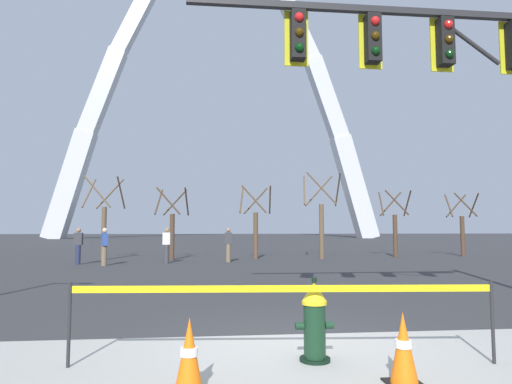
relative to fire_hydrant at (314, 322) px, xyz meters
The scene contains 17 objects.
ground_plane 1.09m from the fire_hydrant, 96.06° to the left, with size 240.00×240.00×0.00m, color #333335.
fire_hydrant is the anchor object (origin of this frame).
caution_tape_barrier 0.46m from the fire_hydrant, 160.63° to the right, with size 4.93×0.41×0.96m.
traffic_cone_by_hydrant 1.73m from the fire_hydrant, 146.20° to the right, with size 0.36×0.36×0.73m.
traffic_cone_mid_sidewalk 1.14m from the fire_hydrant, 51.77° to the right, with size 0.36×0.36×0.73m.
traffic_signal_gantry 5.79m from the fire_hydrant, 33.77° to the left, with size 7.82×0.44×6.00m.
monument_arch 67.86m from the fire_hydrant, 90.09° to the left, with size 51.31×2.84×49.49m.
tree_far_left 19.08m from the fire_hydrant, 110.00° to the left, with size 1.92×1.93×4.15m.
tree_left_mid 17.84m from the fire_hydrant, 100.02° to the left, with size 1.67×1.68×3.60m.
tree_center_left 17.96m from the fire_hydrant, 86.31° to the left, with size 1.74×1.75×3.77m.
tree_center_right 18.21m from the fire_hydrant, 75.43° to the left, with size 2.04×2.05×4.44m.
tree_right_mid 20.70m from the fire_hydrant, 64.21° to the left, with size 1.70×1.71×3.66m.
tree_far_right 22.86m from the fire_hydrant, 55.24° to the left, with size 1.65×1.66×3.55m.
pedestrian_walking_left 15.63m from the fire_hydrant, 101.63° to the left, with size 0.37×0.25×1.59m.
pedestrian_standing_center 16.60m from the fire_hydrant, 114.72° to the left, with size 0.35×0.22×1.59m.
pedestrian_walking_right 15.78m from the fire_hydrant, 91.26° to the left, with size 0.35×0.22×1.59m.
pedestrian_near_trees 15.36m from the fire_hydrant, 111.59° to the left, with size 0.33×0.39×1.59m.
Camera 1 is at (-1.16, -6.34, 1.58)m, focal length 31.50 mm.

